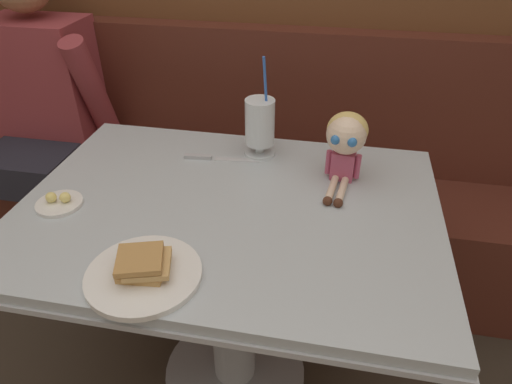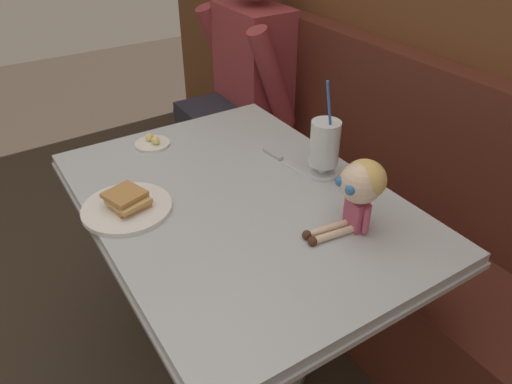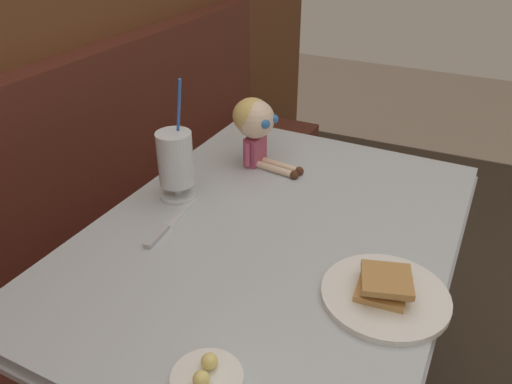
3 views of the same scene
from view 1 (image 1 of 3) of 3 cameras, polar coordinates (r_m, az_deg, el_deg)
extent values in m
cube|color=#512319|center=(1.99, 1.17, -4.02)|extent=(2.60, 0.48, 0.45)
cube|color=#512319|center=(1.90, 2.37, 11.54)|extent=(2.60, 0.10, 0.55)
cube|color=#B2BCC1|center=(1.23, -3.41, -2.14)|extent=(1.10, 0.80, 0.03)
cube|color=#B7BABF|center=(1.24, -3.37, -3.01)|extent=(1.11, 0.81, 0.02)
cylinder|color=#A5A8AD|center=(1.46, -2.93, -13.57)|extent=(0.14, 0.14, 0.65)
cylinder|color=gray|center=(1.73, -2.58, -21.36)|extent=(0.48, 0.48, 0.04)
cylinder|color=white|center=(1.03, -13.71, -9.92)|extent=(0.25, 0.25, 0.01)
cube|color=tan|center=(1.03, -13.70, -9.07)|extent=(0.10, 0.10, 0.01)
cube|color=tan|center=(1.01, -13.25, -8.66)|extent=(0.12, 0.12, 0.01)
cube|color=#B78447|center=(1.00, -14.22, -8.03)|extent=(0.12, 0.12, 0.01)
cylinder|color=silver|center=(1.44, 0.46, 4.88)|extent=(0.10, 0.10, 0.01)
cylinder|color=silver|center=(1.43, 0.46, 5.58)|extent=(0.03, 0.03, 0.03)
cylinder|color=silver|center=(1.40, 0.48, 8.66)|extent=(0.09, 0.09, 0.14)
cylinder|color=brown|center=(1.40, 0.48, 8.19)|extent=(0.08, 0.08, 0.11)
cylinder|color=blue|center=(1.35, 1.22, 12.18)|extent=(0.02, 0.04, 0.22)
cylinder|color=white|center=(1.32, -23.15, -1.33)|extent=(0.12, 0.12, 0.01)
sphere|color=#F4E07A|center=(1.31, -24.02, -0.60)|extent=(0.03, 0.03, 0.03)
sphere|color=#F4E07A|center=(1.30, -22.55, -0.61)|extent=(0.03, 0.03, 0.03)
cube|color=silver|center=(1.41, -2.30, 4.01)|extent=(0.14, 0.03, 0.00)
cube|color=#B2B5BA|center=(1.43, -7.19, 4.36)|extent=(0.09, 0.03, 0.01)
cube|color=#B74C6B|center=(1.32, 10.68, 3.23)|extent=(0.07, 0.05, 0.08)
sphere|color=beige|center=(1.28, 11.13, 7.00)|extent=(0.11, 0.11, 0.11)
ellipsoid|color=#D8B766|center=(1.29, 11.25, 7.54)|extent=(0.12, 0.12, 0.10)
sphere|color=#2D6BB2|center=(1.24, 9.80, 6.38)|extent=(0.03, 0.03, 0.03)
sphere|color=#2D6BB2|center=(1.23, 11.82, 6.04)|extent=(0.03, 0.03, 0.03)
cylinder|color=beige|center=(1.27, 9.34, 0.35)|extent=(0.03, 0.12, 0.02)
cylinder|color=beige|center=(1.27, 10.57, 0.13)|extent=(0.03, 0.12, 0.02)
sphere|color=#4C2819|center=(1.22, 8.84, -1.12)|extent=(0.03, 0.03, 0.03)
sphere|color=#4C2819|center=(1.22, 10.12, -1.35)|extent=(0.03, 0.03, 0.03)
cylinder|color=#B74C6B|center=(1.33, 8.95, 3.69)|extent=(0.02, 0.02, 0.07)
cylinder|color=#B74C6B|center=(1.32, 12.45, 3.09)|extent=(0.02, 0.02, 0.07)
cube|color=maroon|center=(2.08, -24.21, 11.11)|extent=(0.38, 0.24, 0.58)
cube|color=#23232D|center=(2.04, -25.38, 3.37)|extent=(0.34, 0.36, 0.14)
cylinder|color=maroon|center=(1.91, -19.35, 11.26)|extent=(0.09, 0.25, 0.48)
camera|label=2|loc=(0.84, 80.76, 13.75)|focal=34.15mm
camera|label=3|loc=(1.28, -57.86, 18.54)|focal=35.46mm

